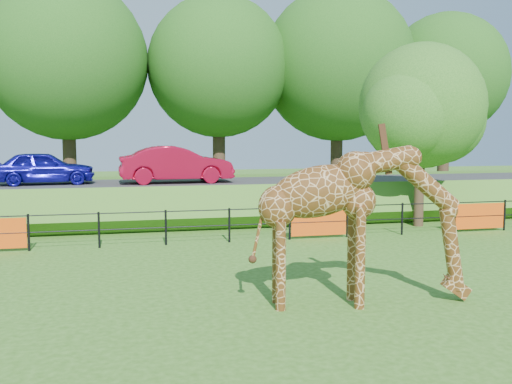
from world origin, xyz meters
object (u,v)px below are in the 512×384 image
at_px(visitor, 282,210).
at_px(tree_east, 423,111).
at_px(car_red, 176,164).
at_px(car_blue, 44,168).
at_px(giraffe, 363,225).

distance_m(visitor, tree_east, 6.41).
relative_size(car_red, visitor, 3.28).
bearing_deg(car_red, tree_east, -119.51).
bearing_deg(car_red, car_blue, 82.64).
bearing_deg(visitor, car_red, -71.15).
xyz_separation_m(car_blue, car_red, (5.25, -0.45, 0.09)).
height_order(giraffe, car_blue, giraffe).
distance_m(car_red, visitor, 5.56).
relative_size(car_blue, car_red, 0.85).
distance_m(giraffe, visitor, 9.13).
bearing_deg(giraffe, car_red, 108.39).
height_order(giraffe, visitor, giraffe).
height_order(visitor, tree_east, tree_east).
height_order(car_blue, visitor, car_blue).
bearing_deg(car_blue, car_red, -99.99).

